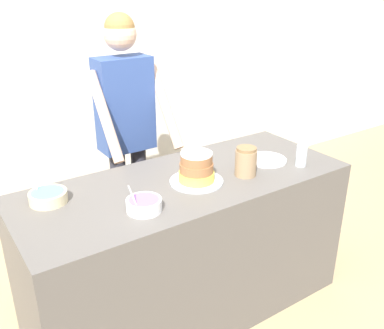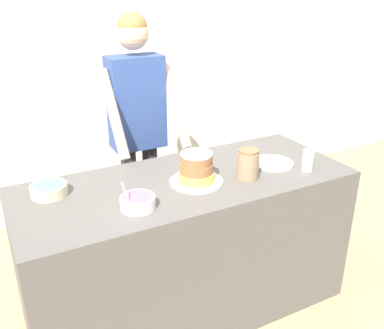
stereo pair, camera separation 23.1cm
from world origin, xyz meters
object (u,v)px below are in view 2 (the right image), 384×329
object	(u,v)px
frosting_bowl_blue	(49,189)
drinking_glass	(308,161)
frosting_bowl_purple	(138,202)
ceramic_plate	(272,163)
person_baker	(137,114)
cake	(196,170)
stoneware_jar	(248,164)

from	to	relation	value
frosting_bowl_blue	drinking_glass	xyz separation A→B (m)	(1.39, -0.38, 0.03)
frosting_bowl_purple	ceramic_plate	bearing A→B (deg)	8.27
person_baker	cake	distance (m)	0.80
drinking_glass	stoneware_jar	size ratio (longest dim) A/B	0.75
cake	drinking_glass	distance (m)	0.67
drinking_glass	stoneware_jar	world-z (taller)	stoneware_jar
cake	ceramic_plate	size ratio (longest dim) A/B	1.17
stoneware_jar	person_baker	bearing A→B (deg)	109.85
stoneware_jar	frosting_bowl_blue	bearing A→B (deg)	163.68
ceramic_plate	stoneware_jar	distance (m)	0.27
drinking_glass	cake	bearing A→B (deg)	166.02
person_baker	ceramic_plate	distance (m)	0.98
frosting_bowl_blue	frosting_bowl_purple	xyz separation A→B (m)	(0.36, -0.34, 0.00)
ceramic_plate	person_baker	bearing A→B (deg)	125.59
ceramic_plate	cake	bearing A→B (deg)	-178.68
frosting_bowl_blue	cake	bearing A→B (deg)	-16.65
person_baker	cake	xyz separation A→B (m)	(0.03, -0.79, -0.11)
ceramic_plate	frosting_bowl_purple	bearing A→B (deg)	-171.73
frosting_bowl_blue	stoneware_jar	size ratio (longest dim) A/B	1.12
cake	frosting_bowl_blue	size ratio (longest dim) A/B	1.57
frosting_bowl_purple	drinking_glass	world-z (taller)	frosting_bowl_purple
frosting_bowl_purple	ceramic_plate	size ratio (longest dim) A/B	0.69
frosting_bowl_purple	ceramic_plate	distance (m)	0.93
ceramic_plate	drinking_glass	bearing A→B (deg)	-55.65
person_baker	stoneware_jar	bearing A→B (deg)	-70.15
cake	person_baker	bearing A→B (deg)	92.25
person_baker	frosting_bowl_blue	size ratio (longest dim) A/B	9.19
person_baker	frosting_bowl_blue	bearing A→B (deg)	-141.32
ceramic_plate	stoneware_jar	size ratio (longest dim) A/B	1.50
stoneware_jar	ceramic_plate	bearing A→B (deg)	20.34
cake	frosting_bowl_purple	xyz separation A→B (m)	(-0.39, -0.12, -0.04)
cake	stoneware_jar	size ratio (longest dim) A/B	1.76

